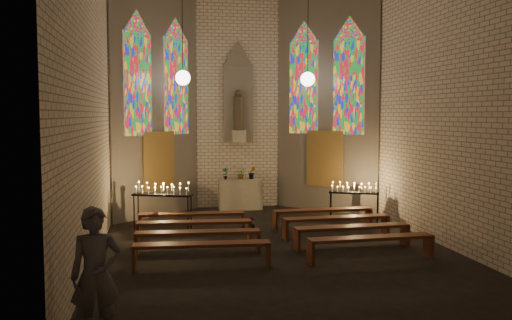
{
  "coord_description": "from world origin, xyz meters",
  "views": [
    {
      "loc": [
        -2.64,
        -12.98,
        3.12
      ],
      "look_at": [
        -0.26,
        0.87,
        1.99
      ],
      "focal_mm": 40.0,
      "sensor_mm": 36.0,
      "label": 1
    }
  ],
  "objects_px": {
    "altar": "(240,194)",
    "aisle_flower_pot": "(251,224)",
    "visitor": "(96,276)",
    "votive_stand_left": "(162,192)",
    "votive_stand_right": "(354,190)"
  },
  "relations": [
    {
      "from": "altar",
      "to": "aisle_flower_pot",
      "type": "xyz_separation_m",
      "value": [
        -0.21,
        -3.51,
        -0.31
      ]
    },
    {
      "from": "altar",
      "to": "visitor",
      "type": "xyz_separation_m",
      "value": [
        -3.5,
        -10.6,
        0.44
      ]
    },
    {
      "from": "visitor",
      "to": "votive_stand_left",
      "type": "bearing_deg",
      "value": 74.46
    },
    {
      "from": "aisle_flower_pot",
      "to": "votive_stand_right",
      "type": "bearing_deg",
      "value": 15.99
    },
    {
      "from": "altar",
      "to": "votive_stand_left",
      "type": "xyz_separation_m",
      "value": [
        -2.55,
        -2.84,
        0.52
      ]
    },
    {
      "from": "altar",
      "to": "visitor",
      "type": "bearing_deg",
      "value": -108.26
    },
    {
      "from": "aisle_flower_pot",
      "to": "altar",
      "type": "bearing_deg",
      "value": 86.56
    },
    {
      "from": "aisle_flower_pot",
      "to": "votive_stand_left",
      "type": "relative_size",
      "value": 0.23
    },
    {
      "from": "altar",
      "to": "visitor",
      "type": "relative_size",
      "value": 0.75
    },
    {
      "from": "votive_stand_right",
      "to": "visitor",
      "type": "xyz_separation_m",
      "value": [
        -6.5,
        -8.01,
        0.03
      ]
    },
    {
      "from": "altar",
      "to": "visitor",
      "type": "distance_m",
      "value": 11.18
    },
    {
      "from": "altar",
      "to": "aisle_flower_pot",
      "type": "height_order",
      "value": "altar"
    },
    {
      "from": "votive_stand_left",
      "to": "visitor",
      "type": "distance_m",
      "value": 7.83
    },
    {
      "from": "votive_stand_left",
      "to": "votive_stand_right",
      "type": "bearing_deg",
      "value": 22.11
    },
    {
      "from": "aisle_flower_pot",
      "to": "visitor",
      "type": "distance_m",
      "value": 7.85
    }
  ]
}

